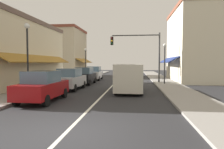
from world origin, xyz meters
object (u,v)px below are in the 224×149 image
at_px(van_in_lane, 129,77).
at_px(parked_car_far_left, 94,73).
at_px(street_lamp_left_far, 86,58).
at_px(parked_car_nearest_left, 43,86).
at_px(parked_car_second_left, 70,79).
at_px(parked_car_third_left, 85,76).
at_px(street_lamp_left_near, 27,47).
at_px(traffic_signal_mast_arm, 142,49).
at_px(street_lamp_right_mid, 165,56).

bearing_deg(van_in_lane, parked_car_far_left, 115.12).
distance_m(parked_car_far_left, street_lamp_left_far, 5.25).
bearing_deg(parked_car_nearest_left, parked_car_second_left, 91.21).
bearing_deg(parked_car_far_left, street_lamp_left_far, 115.55).
xyz_separation_m(parked_car_third_left, van_in_lane, (4.78, -5.27, 0.27)).
height_order(parked_car_third_left, street_lamp_left_near, street_lamp_left_near).
bearing_deg(traffic_signal_mast_arm, parked_car_far_left, 150.13).
distance_m(parked_car_nearest_left, parked_car_third_left, 9.84).
bearing_deg(street_lamp_right_mid, traffic_signal_mast_arm, 146.61).
xyz_separation_m(van_in_lane, traffic_signal_mast_arm, (1.14, 7.06, 2.63)).
relative_size(parked_car_far_left, street_lamp_left_near, 0.85).
xyz_separation_m(parked_car_nearest_left, parked_car_far_left, (0.04, 15.03, 0.00)).
distance_m(parked_car_third_left, street_lamp_left_far, 9.95).
height_order(parked_car_third_left, traffic_signal_mast_arm, traffic_signal_mast_arm).
height_order(parked_car_nearest_left, parked_car_far_left, same).
relative_size(parked_car_nearest_left, parked_car_second_left, 1.00).
distance_m(van_in_lane, street_lamp_left_far, 16.41).
distance_m(parked_car_second_left, parked_car_far_left, 9.69).
height_order(parked_car_nearest_left, parked_car_third_left, same).
height_order(parked_car_far_left, street_lamp_right_mid, street_lamp_right_mid).
bearing_deg(parked_car_far_left, traffic_signal_mast_arm, -31.13).
bearing_deg(parked_car_far_left, parked_car_nearest_left, -91.41).
bearing_deg(street_lamp_left_far, parked_car_third_left, -77.12).
relative_size(parked_car_far_left, van_in_lane, 0.80).
relative_size(parked_car_third_left, parked_car_far_left, 0.99).
bearing_deg(parked_car_second_left, street_lamp_left_far, 99.16).
relative_size(street_lamp_right_mid, street_lamp_left_far, 0.95).
height_order(parked_car_second_left, van_in_lane, van_in_lane).
xyz_separation_m(parked_car_far_left, traffic_signal_mast_arm, (5.93, -3.41, 2.89)).
xyz_separation_m(parked_car_nearest_left, van_in_lane, (4.82, 4.56, 0.27)).
relative_size(traffic_signal_mast_arm, street_lamp_left_far, 1.24).
bearing_deg(parked_car_third_left, street_lamp_right_mid, 2.27).
bearing_deg(street_lamp_left_near, parked_car_far_left, 81.65).
height_order(street_lamp_left_near, street_lamp_right_mid, street_lamp_left_near).
bearing_deg(street_lamp_left_far, parked_car_nearest_left, -83.72).
distance_m(parked_car_far_left, traffic_signal_mast_arm, 7.42).
bearing_deg(parked_car_second_left, street_lamp_right_mid, 30.84).
relative_size(traffic_signal_mast_arm, street_lamp_right_mid, 1.31).
relative_size(van_in_lane, traffic_signal_mast_arm, 0.95).
bearing_deg(street_lamp_left_far, traffic_signal_mast_arm, -43.54).
bearing_deg(parked_car_nearest_left, traffic_signal_mast_arm, 63.17).
bearing_deg(parked_car_second_left, parked_car_nearest_left, -88.31).
bearing_deg(street_lamp_left_near, van_in_lane, 21.69).
xyz_separation_m(parked_car_second_left, parked_car_far_left, (0.12, 9.69, 0.00)).
distance_m(van_in_lane, street_lamp_right_mid, 6.75).
distance_m(parked_car_nearest_left, traffic_signal_mast_arm, 13.38).
height_order(street_lamp_right_mid, street_lamp_left_far, street_lamp_left_far).
bearing_deg(parked_car_third_left, parked_car_nearest_left, -90.03).
bearing_deg(parked_car_second_left, traffic_signal_mast_arm, 46.94).
height_order(parked_car_second_left, street_lamp_left_far, street_lamp_left_far).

